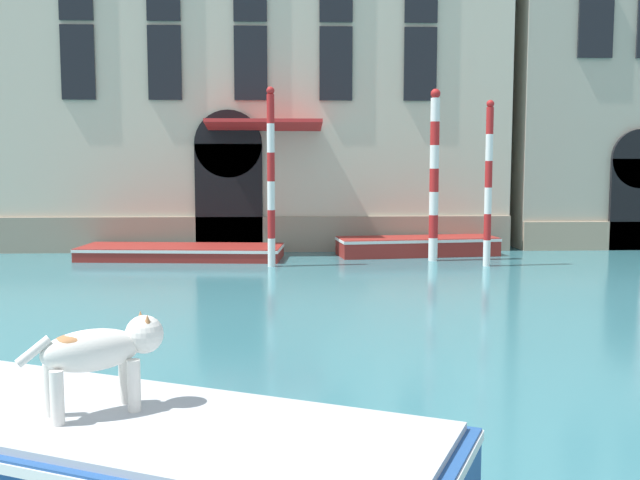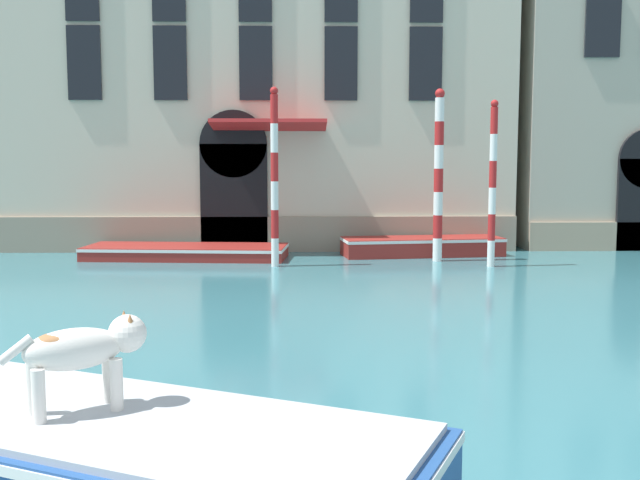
{
  "view_description": "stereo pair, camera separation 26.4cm",
  "coord_description": "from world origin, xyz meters",
  "px_view_note": "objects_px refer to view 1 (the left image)",
  "views": [
    {
      "loc": [
        2.46,
        0.44,
        2.74
      ],
      "look_at": [
        3.07,
        14.67,
        1.2
      ],
      "focal_mm": 42.0,
      "sensor_mm": 36.0,
      "label": 1
    },
    {
      "loc": [
        2.72,
        0.43,
        2.74
      ],
      "look_at": [
        3.07,
        14.67,
        1.2
      ],
      "focal_mm": 42.0,
      "sensor_mm": 36.0,
      "label": 2
    }
  ],
  "objects_px": {
    "dog_on_deck": "(102,350)",
    "boat_moored_far": "(417,246)",
    "boat_foreground": "(46,438)",
    "boat_moored_near_palazzo": "(182,252)",
    "mooring_pole_3": "(271,177)",
    "mooring_pole_0": "(488,183)",
    "mooring_pole_1": "(434,175)"
  },
  "relations": [
    {
      "from": "dog_on_deck",
      "to": "boat_moored_far",
      "type": "xyz_separation_m",
      "value": [
        5.23,
        15.14,
        -0.91
      ]
    },
    {
      "from": "boat_moored_far",
      "to": "mooring_pole_3",
      "type": "height_order",
      "value": "mooring_pole_3"
    },
    {
      "from": "mooring_pole_0",
      "to": "boat_moored_far",
      "type": "bearing_deg",
      "value": 121.64
    },
    {
      "from": "boat_moored_near_palazzo",
      "to": "boat_moored_far",
      "type": "bearing_deg",
      "value": 9.33
    },
    {
      "from": "dog_on_deck",
      "to": "boat_moored_near_palazzo",
      "type": "bearing_deg",
      "value": 66.33
    },
    {
      "from": "boat_moored_near_palazzo",
      "to": "mooring_pole_3",
      "type": "height_order",
      "value": "mooring_pole_3"
    },
    {
      "from": "mooring_pole_3",
      "to": "boat_foreground",
      "type": "bearing_deg",
      "value": -97.43
    },
    {
      "from": "boat_foreground",
      "to": "dog_on_deck",
      "type": "bearing_deg",
      "value": 0.67
    },
    {
      "from": "boat_moored_far",
      "to": "mooring_pole_1",
      "type": "bearing_deg",
      "value": -86.71
    },
    {
      "from": "dog_on_deck",
      "to": "boat_moored_near_palazzo",
      "type": "relative_size",
      "value": 0.19
    },
    {
      "from": "boat_foreground",
      "to": "boat_moored_far",
      "type": "relative_size",
      "value": 1.55
    },
    {
      "from": "mooring_pole_0",
      "to": "dog_on_deck",
      "type": "bearing_deg",
      "value": -117.32
    },
    {
      "from": "mooring_pole_1",
      "to": "mooring_pole_3",
      "type": "distance_m",
      "value": 4.45
    },
    {
      "from": "boat_foreground",
      "to": "mooring_pole_0",
      "type": "distance_m",
      "value": 14.63
    },
    {
      "from": "boat_moored_far",
      "to": "mooring_pole_3",
      "type": "distance_m",
      "value": 5.07
    },
    {
      "from": "boat_moored_far",
      "to": "mooring_pole_3",
      "type": "relative_size",
      "value": 1.03
    },
    {
      "from": "dog_on_deck",
      "to": "boat_moored_far",
      "type": "bearing_deg",
      "value": 41.72
    },
    {
      "from": "mooring_pole_3",
      "to": "boat_moored_far",
      "type": "bearing_deg",
      "value": 27.13
    },
    {
      "from": "boat_foreground",
      "to": "boat_moored_far",
      "type": "distance_m",
      "value": 15.98
    },
    {
      "from": "dog_on_deck",
      "to": "mooring_pole_0",
      "type": "distance_m",
      "value": 14.5
    },
    {
      "from": "dog_on_deck",
      "to": "boat_moored_far",
      "type": "relative_size",
      "value": 0.23
    },
    {
      "from": "mooring_pole_1",
      "to": "mooring_pole_3",
      "type": "height_order",
      "value": "mooring_pole_1"
    },
    {
      "from": "dog_on_deck",
      "to": "mooring_pole_1",
      "type": "xyz_separation_m",
      "value": [
        5.45,
        13.93,
        1.14
      ]
    },
    {
      "from": "boat_foreground",
      "to": "boat_moored_far",
      "type": "bearing_deg",
      "value": 93.38
    },
    {
      "from": "boat_moored_far",
      "to": "mooring_pole_0",
      "type": "xyz_separation_m",
      "value": [
        1.41,
        -2.28,
        1.86
      ]
    },
    {
      "from": "mooring_pole_0",
      "to": "mooring_pole_1",
      "type": "bearing_deg",
      "value": 137.84
    },
    {
      "from": "boat_foreground",
      "to": "mooring_pole_0",
      "type": "xyz_separation_m",
      "value": [
        7.21,
        12.61,
        1.77
      ]
    },
    {
      "from": "boat_moored_near_palazzo",
      "to": "mooring_pole_1",
      "type": "relative_size",
      "value": 1.23
    },
    {
      "from": "boat_foreground",
      "to": "mooring_pole_0",
      "type": "height_order",
      "value": "mooring_pole_0"
    },
    {
      "from": "boat_foreground",
      "to": "boat_moored_near_palazzo",
      "type": "xyz_separation_m",
      "value": [
        -0.85,
        14.38,
        -0.16
      ]
    },
    {
      "from": "dog_on_deck",
      "to": "mooring_pole_3",
      "type": "height_order",
      "value": "mooring_pole_3"
    },
    {
      "from": "boat_foreground",
      "to": "mooring_pole_0",
      "type": "bearing_deg",
      "value": 84.91
    }
  ]
}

